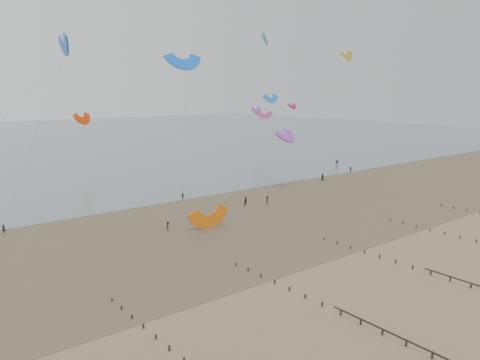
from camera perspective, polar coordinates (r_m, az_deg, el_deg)
name	(u,v)px	position (r m, az deg, el deg)	size (l,w,h in m)	color
ground	(371,268)	(67.25, 15.68, -10.24)	(500.00, 500.00, 0.00)	brown
sea_and_shore	(205,219)	(88.35, -4.27, -4.72)	(500.00, 665.00, 0.03)	#475654
kitesurfer_lead	(4,229)	(88.86, -26.86, -5.32)	(0.55, 0.36, 1.52)	black
kitesurfers	(272,187)	(112.61, 3.89, -0.84)	(114.59, 30.45, 1.81)	black
grounded_kite	(209,227)	(83.07, -3.78, -5.75)	(7.31, 3.83, 5.57)	orange
kites_airborne	(72,101)	(134.85, -19.77, 9.11)	(228.75, 112.18, 40.37)	red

